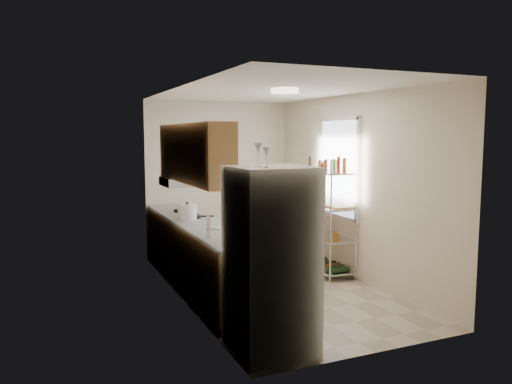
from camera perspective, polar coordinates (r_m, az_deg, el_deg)
room at (r=6.53m, az=2.06°, el=0.09°), size 2.52×4.42×2.62m
counter_run at (r=6.75m, az=-6.70°, el=-7.04°), size 0.63×3.51×0.90m
upper_cabinets at (r=6.21m, az=-7.17°, el=4.43°), size 0.33×2.20×0.72m
range_hood at (r=7.02m, az=-8.53°, el=1.21°), size 0.50×0.60×0.12m
window at (r=7.41m, az=9.48°, el=2.71°), size 0.06×1.00×1.46m
bakers_rack at (r=7.29m, az=8.20°, el=-0.82°), size 0.45×0.90×1.73m
ceiling_dome at (r=6.24m, az=3.32°, el=11.47°), size 0.34×0.34×0.05m
refrigerator at (r=4.67m, az=1.71°, el=-7.82°), size 0.72×0.72×1.75m
wine_glass_a at (r=4.47m, az=0.27°, el=4.28°), size 0.08×0.08×0.22m
wine_glass_b at (r=4.34m, az=1.21°, el=3.96°), size 0.06×0.06×0.18m
rice_cooker at (r=6.78m, az=-7.86°, el=-2.27°), size 0.25×0.25×0.21m
frying_pan_large at (r=6.87m, az=-7.47°, el=-2.80°), size 0.35×0.35×0.05m
frying_pan_small at (r=7.47m, az=-8.64°, el=-2.11°), size 0.27×0.27×0.04m
cutting_board at (r=7.17m, az=9.55°, el=-1.63°), size 0.37×0.47×0.03m
espresso_machine at (r=7.56m, az=6.79°, el=-0.29°), size 0.15×0.23×0.26m
storage_bag at (r=7.55m, az=7.30°, el=-4.22°), size 0.10×0.13×0.14m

